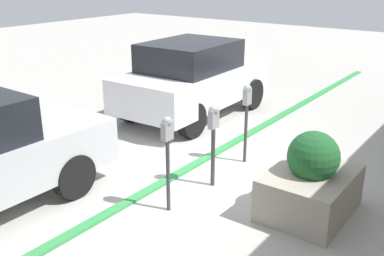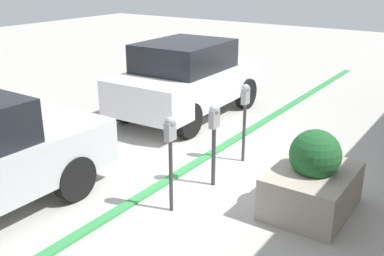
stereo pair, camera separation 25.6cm
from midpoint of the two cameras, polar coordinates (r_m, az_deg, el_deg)
ground_plane at (r=7.49m, az=-0.01°, el=-5.95°), size 40.00×40.00×0.00m
curb_strip at (r=7.52m, az=-0.50°, el=-5.66°), size 19.00×0.16×0.04m
parking_meter_nearest at (r=6.03m, az=-1.93°, el=-1.93°), size 0.17×0.14×1.39m
parking_meter_second at (r=6.79m, az=3.82°, el=-0.12°), size 0.18×0.16×1.32m
parking_meter_middle at (r=7.69m, az=7.92°, el=2.65°), size 0.16×0.14×1.40m
planter_box at (r=6.45m, az=15.97°, el=-6.68°), size 1.41×1.05×1.20m
parked_car_middle at (r=10.22m, az=0.87°, el=6.39°), size 4.00×1.95×1.71m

